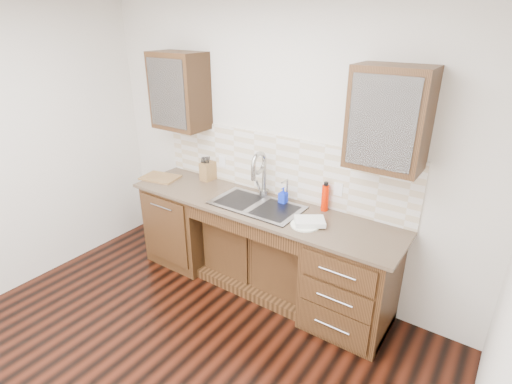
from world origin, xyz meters
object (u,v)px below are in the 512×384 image
Objects in this scene: knife_block at (208,171)px; cutting_board at (160,177)px; water_bottle at (325,198)px; soap_bottle at (283,195)px; plate at (305,225)px.

cutting_board is at bearing -146.52° from knife_block.
knife_block is (-1.34, -0.02, -0.02)m from water_bottle.
cutting_board is (-0.45, -0.27, -0.09)m from knife_block.
plate is at bearing -34.84° from soap_bottle.
water_bottle is 1.82m from cutting_board.
knife_block is at bearing 165.84° from plate.
knife_block reaches higher than soap_bottle.
cutting_board is (-1.80, 0.07, 0.00)m from plate.
soap_bottle is 0.65× the size of water_bottle.
soap_bottle is at bearing 144.17° from plate.
water_bottle is 0.63× the size of cutting_board.
soap_bottle is at bearing -1.39° from knife_block.
plate is at bearing -2.13° from cutting_board.
soap_bottle is 0.64× the size of plate.
cutting_board is at bearing -170.69° from soap_bottle.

